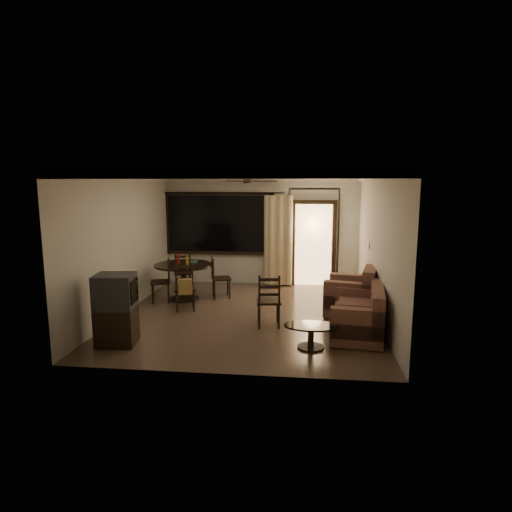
# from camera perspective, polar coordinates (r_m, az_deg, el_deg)

# --- Properties ---
(ground) EXTENTS (5.50, 5.50, 0.00)m
(ground) POSITION_cam_1_polar(r_m,az_deg,el_deg) (8.69, -1.12, -7.80)
(ground) COLOR #7F6651
(ground) RESTS_ON ground
(room_shell) EXTENTS (5.50, 6.70, 5.50)m
(room_shell) POSITION_cam_1_polar(r_m,az_deg,el_deg) (10.04, 3.52, 5.18)
(room_shell) COLOR beige
(room_shell) RESTS_ON ground
(dining_table) EXTENTS (1.31, 1.31, 1.03)m
(dining_table) POSITION_cam_1_polar(r_m,az_deg,el_deg) (9.80, -9.63, -2.07)
(dining_table) COLOR black
(dining_table) RESTS_ON ground
(dining_chair_west) EXTENTS (0.53, 0.53, 0.95)m
(dining_chair_west) POSITION_cam_1_polar(r_m,az_deg,el_deg) (9.77, -12.52, -4.36)
(dining_chair_west) COLOR black
(dining_chair_west) RESTS_ON ground
(dining_chair_east) EXTENTS (0.53, 0.53, 0.95)m
(dining_chair_east) POSITION_cam_1_polar(r_m,az_deg,el_deg) (9.93, -4.74, -3.94)
(dining_chair_east) COLOR black
(dining_chair_east) RESTS_ON ground
(dining_chair_south) EXTENTS (0.53, 0.56, 0.95)m
(dining_chair_south) POSITION_cam_1_polar(r_m,az_deg,el_deg) (9.04, -9.42, -5.25)
(dining_chair_south) COLOR black
(dining_chair_south) RESTS_ON ground
(dining_chair_north) EXTENTS (0.53, 0.53, 0.95)m
(dining_chair_north) POSITION_cam_1_polar(r_m,az_deg,el_deg) (10.64, -9.71, -3.13)
(dining_chair_north) COLOR black
(dining_chair_north) RESTS_ON ground
(tv_cabinet) EXTENTS (0.68, 0.63, 1.17)m
(tv_cabinet) POSITION_cam_1_polar(r_m,az_deg,el_deg) (7.35, -18.15, -6.78)
(tv_cabinet) COLOR black
(tv_cabinet) RESTS_ON ground
(sofa) EXTENTS (1.05, 1.68, 0.84)m
(sofa) POSITION_cam_1_polar(r_m,az_deg,el_deg) (7.71, 13.85, -7.75)
(sofa) COLOR #41251E
(sofa) RESTS_ON ground
(armchair) EXTENTS (1.13, 1.13, 0.95)m
(armchair) POSITION_cam_1_polar(r_m,az_deg,el_deg) (8.80, 12.88, -5.18)
(armchair) COLOR #41251E
(armchair) RESTS_ON ground
(coffee_table) EXTENTS (0.87, 0.52, 0.38)m
(coffee_table) POSITION_cam_1_polar(r_m,az_deg,el_deg) (6.98, 7.33, -10.12)
(coffee_table) COLOR black
(coffee_table) RESTS_ON ground
(side_chair) EXTENTS (0.50, 0.50, 0.99)m
(side_chair) POSITION_cam_1_polar(r_m,az_deg,el_deg) (7.93, 1.69, -7.29)
(side_chair) COLOR black
(side_chair) RESTS_ON ground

